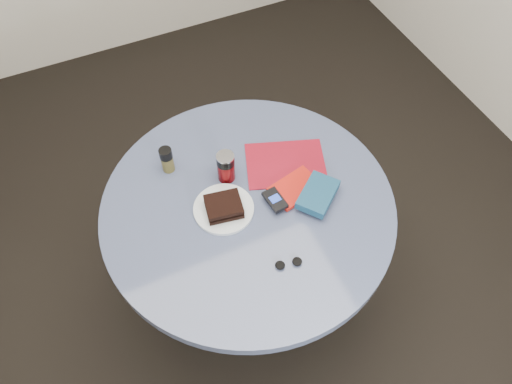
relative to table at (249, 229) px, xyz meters
name	(u,v)px	position (x,y,z in m)	size (l,w,h in m)	color
ground	(250,295)	(0.00, 0.00, -0.59)	(4.00, 4.00, 0.00)	black
table	(249,229)	(0.00, 0.00, 0.00)	(1.00, 1.00, 0.75)	black
plate	(224,209)	(-0.08, 0.01, 0.17)	(0.20, 0.20, 0.01)	white
sandwich	(224,207)	(-0.09, 0.00, 0.20)	(0.13, 0.12, 0.04)	black
soda_can	(226,167)	(-0.02, 0.13, 0.22)	(0.07, 0.07, 0.12)	#5A0406
pepper_grinder	(167,160)	(-0.19, 0.25, 0.22)	(0.06, 0.06, 0.10)	#504A22
magazine	(286,164)	(0.19, 0.10, 0.17)	(0.28, 0.21, 0.00)	maroon
red_book	(295,188)	(0.17, -0.02, 0.18)	(0.17, 0.11, 0.01)	#B2160E
novel	(318,194)	(0.22, -0.09, 0.20)	(0.16, 0.10, 0.03)	navy
mp3_player	(275,200)	(0.08, -0.04, 0.19)	(0.06, 0.10, 0.02)	black
headphones	(289,263)	(0.02, -0.26, 0.17)	(0.09, 0.05, 0.02)	black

